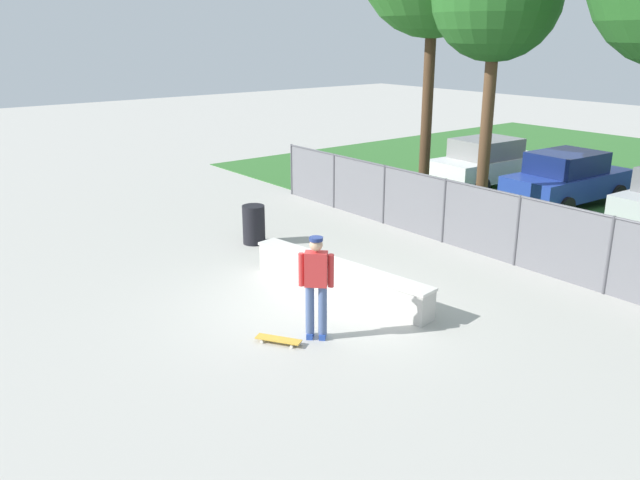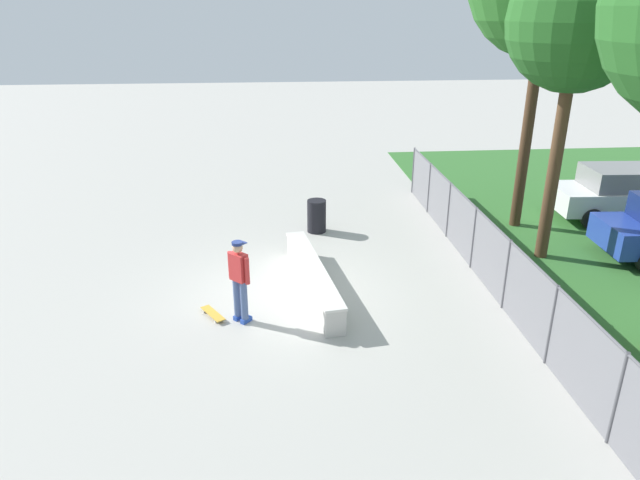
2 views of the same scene
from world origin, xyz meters
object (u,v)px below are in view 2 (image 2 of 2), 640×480
car_white (621,193)px  concrete_ledge (313,277)px  skateboarder (239,278)px  skateboard (213,314)px  trash_bin (317,216)px  tree_near_right (577,23)px

car_white → concrete_ledge: bearing=-67.8°
concrete_ledge → skateboarder: size_ratio=2.39×
skateboard → trash_bin: size_ratio=0.81×
trash_bin → car_white: bearing=91.7°
trash_bin → concrete_ledge: bearing=-6.1°
concrete_ledge → skateboard: (1.08, -2.26, -0.25)m
concrete_ledge → skateboarder: 2.21m
concrete_ledge → skateboard: 2.52m
concrete_ledge → tree_near_right: 8.50m
tree_near_right → trash_bin: size_ratio=7.79×
skateboarder → tree_near_right: tree_near_right is taller
skateboarder → trash_bin: 5.53m
skateboarder → skateboard: size_ratio=2.35×
concrete_ledge → tree_near_right: size_ratio=0.58×
skateboarder → skateboard: 1.17m
concrete_ledge → car_white: car_white is taller
concrete_ledge → trash_bin: trash_bin is taller
concrete_ledge → skateboarder: bearing=-50.9°
skateboarder → trash_bin: (-5.11, 2.03, -0.55)m
tree_near_right → car_white: bearing=125.6°
skateboarder → trash_bin: bearing=158.3°
concrete_ledge → skateboarder: skateboarder is taller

